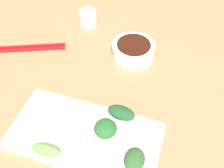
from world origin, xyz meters
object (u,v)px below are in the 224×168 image
serving_plate (85,136)px  sauce_bowl (133,50)px  tea_cup (88,18)px  chopsticks (29,48)px

serving_plate → sauce_bowl: bearing=173.4°
sauce_bowl → tea_cup: size_ratio=2.14×
serving_plate → chopsticks: 0.37m
chopsticks → tea_cup: (-0.18, 0.13, 0.02)m
serving_plate → tea_cup: bearing=-159.8°
sauce_bowl → tea_cup: (-0.10, -0.19, 0.00)m
sauce_bowl → chopsticks: size_ratio=0.58×
sauce_bowl → serving_plate: (0.31, -0.04, -0.02)m
chopsticks → sauce_bowl: bearing=80.0°
tea_cup → serving_plate: bearing=20.2°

